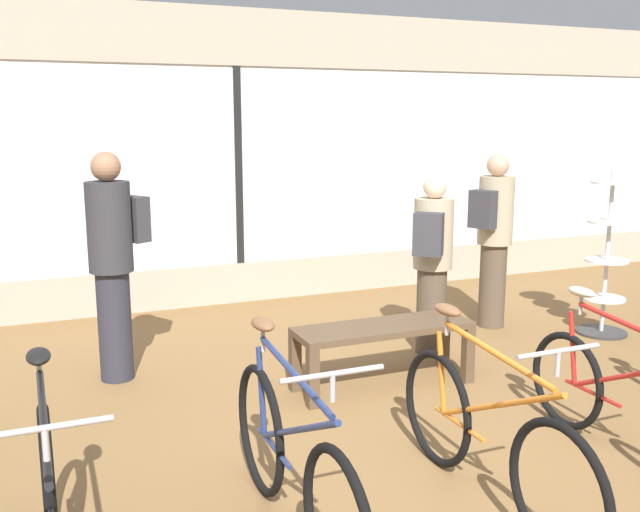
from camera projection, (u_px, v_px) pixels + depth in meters
The scene contains 10 objects.
ground_plane at pixel (429, 457), 4.40m from camera, with size 24.00×24.00×0.00m, color olive.
shop_back_wall at pixel (238, 156), 7.79m from camera, with size 12.00×0.08×3.20m.
bicycle_left at pixel (292, 464), 3.47m from camera, with size 0.46×1.79×1.05m.
bicycle_center at pixel (488, 437), 3.80m from camera, with size 0.46×1.76×1.03m.
bicycle_right at pixel (626, 402), 4.30m from camera, with size 0.46×1.71×1.01m.
accessory_rack at pixel (606, 268), 6.79m from camera, with size 0.48×0.48×1.56m.
display_bench at pixel (383, 336), 5.48m from camera, with size 1.40×0.44×0.50m.
customer_near_rack at pixel (113, 259), 5.55m from camera, with size 0.56×0.49×1.81m.
customer_by_window at pixel (494, 235), 6.97m from camera, with size 0.55×0.45×1.71m.
customer_mid_floor at pixel (432, 260), 6.18m from camera, with size 0.54×0.55×1.58m.
Camera 1 is at (-2.19, -3.50, 2.07)m, focal length 40.00 mm.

